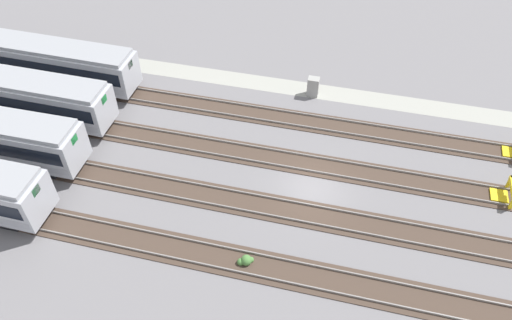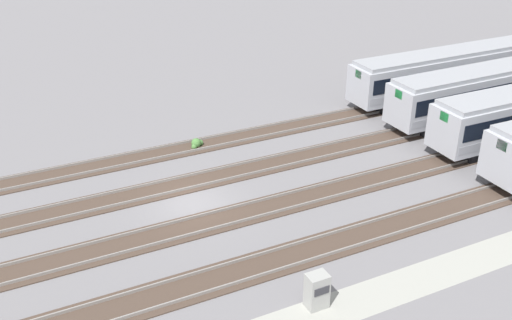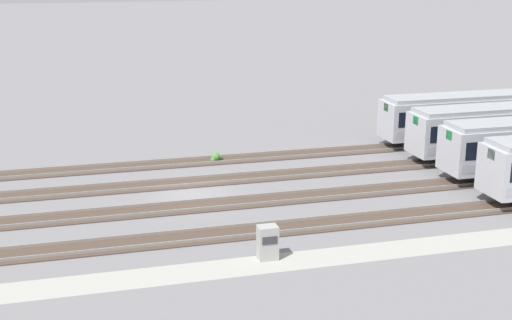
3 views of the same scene
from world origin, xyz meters
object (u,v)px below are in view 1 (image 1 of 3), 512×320
Objects in this scene: weed_clump at (246,261)px; electrical_cabinet at (313,87)px; subway_car_back_row_rightmost at (30,59)px; bumper_stop_near_inner_track at (506,193)px.

electrical_cabinet is at bearing -94.07° from weed_clump.
electrical_cabinet is (-22.67, -3.43, -1.24)m from subway_car_back_row_rightmost.
electrical_cabinet reaches higher than weed_clump.
electrical_cabinet is 1.74× the size of weed_clump.
electrical_cabinet is (13.87, -7.90, 0.29)m from bumper_stop_near_inner_track.
subway_car_back_row_rightmost is at bearing -31.79° from weed_clump.
weed_clump is (1.19, 16.74, -0.56)m from electrical_cabinet.
subway_car_back_row_rightmost reaches higher than bumper_stop_near_inner_track.
bumper_stop_near_inner_track is at bearing 173.03° from subway_car_back_row_rightmost.
bumper_stop_near_inner_track is 15.97m from electrical_cabinet.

